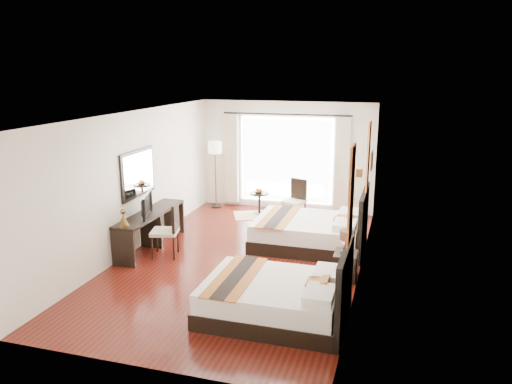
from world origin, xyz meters
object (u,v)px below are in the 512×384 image
(vase, at_px, (344,250))
(side_table, at_px, (259,203))
(bed_far, at_px, (312,231))
(console_desk, at_px, (151,230))
(desk_chair, at_px, (166,240))
(fruit_bowl, at_px, (259,192))
(floor_lamp, at_px, (215,152))
(table_lamp, at_px, (346,236))
(bed_near, at_px, (279,297))
(television, at_px, (143,205))
(nightstand, at_px, (345,266))
(window_chair, at_px, (294,208))

(vase, relative_size, side_table, 0.24)
(bed_far, bearing_deg, console_desk, -162.46)
(desk_chair, bearing_deg, fruit_bowl, -119.97)
(vase, height_order, floor_lamp, floor_lamp)
(vase, bearing_deg, side_table, 125.68)
(fruit_bowl, bearing_deg, vase, -53.92)
(table_lamp, xyz_separation_m, desk_chair, (-3.48, -0.02, -0.42))
(console_desk, height_order, desk_chair, desk_chair)
(bed_near, bearing_deg, table_lamp, 66.77)
(television, height_order, side_table, television)
(desk_chair, bearing_deg, bed_far, -167.22)
(television, bearing_deg, vase, -111.21)
(bed_far, xyz_separation_m, table_lamp, (0.83, -1.34, 0.42))
(nightstand, relative_size, desk_chair, 0.45)
(vase, distance_m, desk_chair, 3.49)
(bed_near, bearing_deg, fruit_bowl, 109.47)
(bed_near, height_order, desk_chair, bed_near)
(desk_chair, bearing_deg, console_desk, -48.51)
(side_table, bearing_deg, table_lamp, -52.57)
(fruit_bowl, bearing_deg, side_table, 75.68)
(window_chair, bearing_deg, fruit_bowl, -82.84)
(television, distance_m, floor_lamp, 3.59)
(television, bearing_deg, window_chair, -56.13)
(side_table, distance_m, window_chair, 1.00)
(table_lamp, distance_m, window_chair, 3.46)
(side_table, bearing_deg, nightstand, -53.11)
(console_desk, xyz_separation_m, floor_lamp, (0.17, 3.27, 1.11))
(floor_lamp, relative_size, fruit_bowl, 7.73)
(side_table, xyz_separation_m, fruit_bowl, (-0.01, -0.04, 0.30))
(nightstand, bearing_deg, side_table, 126.89)
(bed_far, xyz_separation_m, vase, (0.82, -1.55, 0.24))
(vase, distance_m, side_table, 4.36)
(side_table, distance_m, fruit_bowl, 0.31)
(console_desk, distance_m, fruit_bowl, 3.29)
(bed_near, xyz_separation_m, console_desk, (-3.24, 2.11, 0.07))
(table_lamp, height_order, vase, table_lamp)
(bed_far, height_order, window_chair, bed_far)
(floor_lamp, bearing_deg, console_desk, -93.02)
(floor_lamp, bearing_deg, fruit_bowl, -14.12)
(console_desk, xyz_separation_m, side_table, (1.46, 2.99, -0.10))
(bed_near, distance_m, console_desk, 3.87)
(vase, height_order, window_chair, window_chair)
(nightstand, bearing_deg, television, 177.94)
(desk_chair, distance_m, side_table, 3.47)
(table_lamp, distance_m, television, 3.99)
(vase, height_order, desk_chair, desk_chair)
(console_desk, bearing_deg, bed_far, 17.54)
(bed_far, height_order, nightstand, bed_far)
(table_lamp, bearing_deg, console_desk, 175.20)
(side_table, bearing_deg, floor_lamp, 167.59)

